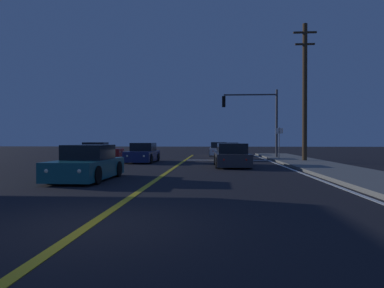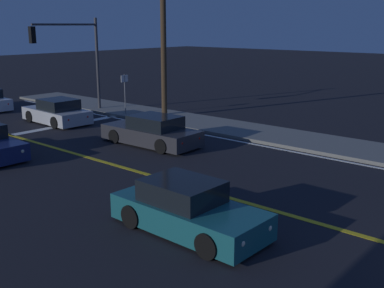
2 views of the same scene
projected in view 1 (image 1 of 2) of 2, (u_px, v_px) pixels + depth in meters
name	position (u px, v px, depth m)	size (l,w,h in m)	color
ground_plane	(89.00, 225.00, 6.35)	(160.00, 160.00, 0.00)	black
sidewalk_right	(337.00, 170.00, 17.07)	(3.20, 40.50, 0.15)	slate
lane_line_center	(169.00, 171.00, 17.58)	(0.20, 38.25, 0.01)	gold
lane_line_edge_right	(298.00, 172.00, 17.18)	(0.16, 38.25, 0.01)	white
stop_bar	(228.00, 160.00, 27.10)	(6.49, 0.50, 0.01)	white
car_distant_tail_red	(98.00, 151.00, 31.48)	(4.19, 1.85, 1.34)	maroon
car_side_waiting_teal	(87.00, 165.00, 13.68)	(1.92, 4.26, 1.34)	#195960
car_following_oncoming_white	(219.00, 150.00, 35.13)	(1.83, 4.40, 1.34)	silver
car_far_approaching_navy	(143.00, 154.00, 24.67)	(1.87, 4.34, 1.34)	navy
car_parked_curb_charcoal	(232.00, 156.00, 20.56)	(2.06, 4.72, 1.34)	#2D2D33
car_mid_block_silver	(227.00, 152.00, 27.93)	(2.11, 4.21, 1.34)	#B2B5BA
traffic_signal_near_right	(256.00, 112.00, 29.21)	(4.54, 0.28, 5.65)	#38383D
utility_pole_right	(305.00, 91.00, 24.41)	(1.57, 0.32, 9.49)	#42301E
street_sign_corner	(279.00, 138.00, 26.35)	(0.56, 0.09, 2.47)	slate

